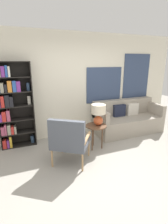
# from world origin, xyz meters

# --- Properties ---
(ground_plane) EXTENTS (14.00, 14.00, 0.00)m
(ground_plane) POSITION_xyz_m (0.00, 0.00, 0.00)
(ground_plane) COLOR #9E998E
(wall_back) EXTENTS (6.40, 0.08, 2.70)m
(wall_back) POSITION_xyz_m (0.07, 2.03, 1.35)
(wall_back) COLOR silver
(wall_back) RESTS_ON ground_plane
(bookshelf) EXTENTS (0.79, 0.30, 1.98)m
(bookshelf) POSITION_xyz_m (-1.46, 1.84, 1.03)
(bookshelf) COLOR black
(bookshelf) RESTS_ON ground_plane
(armchair) EXTENTS (0.93, 0.92, 0.98)m
(armchair) POSITION_xyz_m (-0.49, 0.58, 0.55)
(armchair) COLOR tan
(armchair) RESTS_ON ground_plane
(couch) EXTENTS (1.93, 0.80, 0.91)m
(couch) POSITION_xyz_m (1.59, 1.61, 0.35)
(couch) COLOR #9E9384
(couch) RESTS_ON ground_plane
(side_table) EXTENTS (0.48, 0.48, 0.57)m
(side_table) POSITION_xyz_m (0.29, 1.00, 0.50)
(side_table) COLOR brown
(side_table) RESTS_ON ground_plane
(table_lamp) EXTENTS (0.32, 0.32, 0.48)m
(table_lamp) POSITION_xyz_m (0.35, 1.01, 0.86)
(table_lamp) COLOR #C65128
(table_lamp) RESTS_ON side_table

